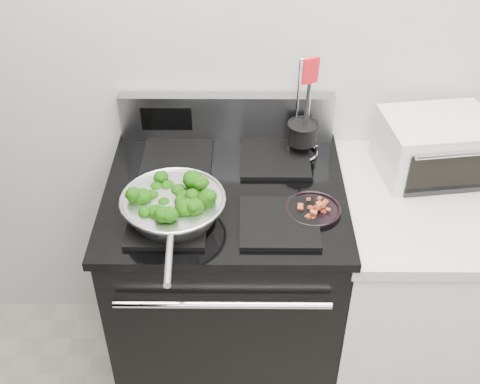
{
  "coord_description": "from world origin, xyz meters",
  "views": [
    {
      "loc": [
        -0.24,
        -0.14,
        2.16
      ],
      "look_at": [
        -0.25,
        1.36,
        0.98
      ],
      "focal_mm": 45.0,
      "sensor_mm": 36.0,
      "label": 1
    }
  ],
  "objects_px": {
    "skillet": "(173,206)",
    "utensil_holder": "(302,138)",
    "toaster_oven": "(435,147)",
    "bacon_plate": "(313,207)",
    "gas_range": "(227,286)"
  },
  "relations": [
    {
      "from": "bacon_plate",
      "to": "utensil_holder",
      "type": "bearing_deg",
      "value": 92.45
    },
    {
      "from": "gas_range",
      "to": "skillet",
      "type": "xyz_separation_m",
      "value": [
        -0.15,
        -0.15,
        0.51
      ]
    },
    {
      "from": "skillet",
      "to": "utensil_holder",
      "type": "height_order",
      "value": "utensil_holder"
    },
    {
      "from": "gas_range",
      "to": "skillet",
      "type": "height_order",
      "value": "gas_range"
    },
    {
      "from": "bacon_plate",
      "to": "toaster_oven",
      "type": "distance_m",
      "value": 0.51
    },
    {
      "from": "gas_range",
      "to": "bacon_plate",
      "type": "xyz_separation_m",
      "value": [
        0.28,
        -0.11,
        0.48
      ]
    },
    {
      "from": "utensil_holder",
      "to": "toaster_oven",
      "type": "xyz_separation_m",
      "value": [
        0.44,
        -0.06,
        0.0
      ]
    },
    {
      "from": "toaster_oven",
      "to": "utensil_holder",
      "type": "bearing_deg",
      "value": 164.54
    },
    {
      "from": "gas_range",
      "to": "utensil_holder",
      "type": "xyz_separation_m",
      "value": [
        0.26,
        0.21,
        0.53
      ]
    },
    {
      "from": "toaster_oven",
      "to": "bacon_plate",
      "type": "bearing_deg",
      "value": -156.88
    },
    {
      "from": "skillet",
      "to": "toaster_oven",
      "type": "relative_size",
      "value": 1.32
    },
    {
      "from": "skillet",
      "to": "utensil_holder",
      "type": "relative_size",
      "value": 1.37
    },
    {
      "from": "utensil_holder",
      "to": "gas_range",
      "type": "bearing_deg",
      "value": -165.68
    },
    {
      "from": "gas_range",
      "to": "bacon_plate",
      "type": "distance_m",
      "value": 0.57
    },
    {
      "from": "toaster_oven",
      "to": "gas_range",
      "type": "bearing_deg",
      "value": -176.11
    }
  ]
}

